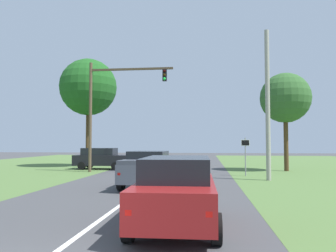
# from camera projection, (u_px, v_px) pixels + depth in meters

# --- Properties ---
(ground_plane) EXTENTS (120.00, 120.00, 0.00)m
(ground_plane) POSITION_uv_depth(u_px,v_px,m) (141.00, 190.00, 16.15)
(ground_plane) COLOR #424244
(red_suv_near) EXTENTS (2.32, 4.66, 1.90)m
(red_suv_near) POSITION_uv_depth(u_px,v_px,m) (177.00, 190.00, 9.14)
(red_suv_near) COLOR maroon
(red_suv_near) RESTS_ON ground_plane
(pickup_truck_lead) EXTENTS (2.52, 4.98, 1.88)m
(pickup_truck_lead) POSITION_uv_depth(u_px,v_px,m) (149.00, 169.00, 17.16)
(pickup_truck_lead) COLOR #4C515B
(pickup_truck_lead) RESTS_ON ground_plane
(traffic_light) EXTENTS (6.73, 0.40, 8.71)m
(traffic_light) POSITION_uv_depth(u_px,v_px,m) (110.00, 101.00, 26.34)
(traffic_light) COLOR brown
(traffic_light) RESTS_ON ground_plane
(keep_moving_sign) EXTENTS (0.60, 0.09, 2.65)m
(keep_moving_sign) POSITION_uv_depth(u_px,v_px,m) (245.00, 152.00, 23.15)
(keep_moving_sign) COLOR gray
(keep_moving_sign) RESTS_ON ground_plane
(oak_tree_right) EXTENTS (4.10, 4.10, 8.05)m
(oak_tree_right) POSITION_uv_depth(u_px,v_px,m) (285.00, 98.00, 27.40)
(oak_tree_right) COLOR #4C351E
(oak_tree_right) RESTS_ON ground_plane
(crossing_suv_far) EXTENTS (4.78, 2.15, 1.84)m
(crossing_suv_far) POSITION_uv_depth(u_px,v_px,m) (101.00, 158.00, 29.13)
(crossing_suv_far) COLOR black
(crossing_suv_far) RESTS_ON ground_plane
(utility_pole_right) EXTENTS (0.28, 0.28, 9.35)m
(utility_pole_right) POSITION_uv_depth(u_px,v_px,m) (268.00, 104.00, 20.60)
(utility_pole_right) COLOR #9E998E
(utility_pole_right) RESTS_ON ground_plane
(extra_tree_1) EXTENTS (5.49, 5.49, 10.46)m
(extra_tree_1) POSITION_uv_depth(u_px,v_px,m) (88.00, 87.00, 32.42)
(extra_tree_1) COLOR #4C351E
(extra_tree_1) RESTS_ON ground_plane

